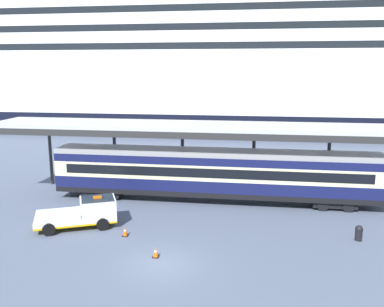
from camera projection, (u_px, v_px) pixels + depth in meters
ground_plane at (160, 264)px, 22.28m from camera, size 400.00×400.00×0.00m
cruise_ship at (244, 49)px, 71.70m from camera, size 179.96×28.69×41.89m
platform_canopy at (215, 129)px, 32.17m from camera, size 36.14×5.31×6.04m
train_carriage at (214, 173)px, 32.42m from camera, size 25.20×2.81×4.11m
service_truck at (84, 212)px, 27.40m from camera, size 5.57×4.00×2.02m
traffic_cone_near at (125, 231)px, 25.97m from camera, size 0.36×0.36×0.64m
traffic_cone_mid at (156, 252)px, 23.05m from camera, size 0.36×0.36×0.59m
quay_bollard at (359, 232)px, 25.26m from camera, size 0.48×0.48×0.96m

